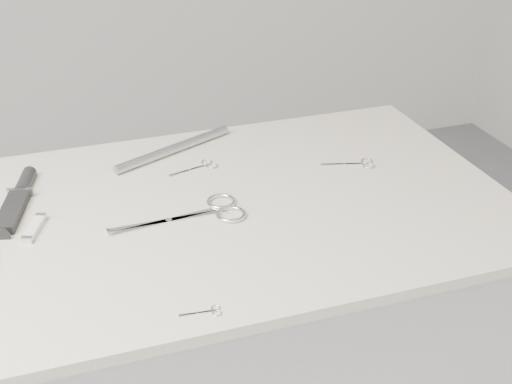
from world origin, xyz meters
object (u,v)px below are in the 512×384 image
object	(u,v)px
large_shears	(206,212)
pocket_knife_b	(34,228)
sheathed_knife	(18,197)
tiny_scissors	(206,312)
embroidery_scissors_b	(200,167)
embroidery_scissors_a	(357,164)
metal_rail	(174,149)

from	to	relation	value
large_shears	pocket_knife_b	distance (m)	0.31
sheathed_knife	pocket_knife_b	world-z (taller)	sheathed_knife
large_shears	tiny_scissors	world-z (taller)	large_shears
sheathed_knife	tiny_scissors	bearing A→B (deg)	-135.87
large_shears	embroidery_scissors_b	world-z (taller)	large_shears
tiny_scissors	embroidery_scissors_a	bearing A→B (deg)	46.75
pocket_knife_b	large_shears	bearing A→B (deg)	-76.20
tiny_scissors	sheathed_knife	distance (m)	0.51
large_shears	tiny_scissors	size ratio (longest dim) A/B	3.93
large_shears	pocket_knife_b	bearing A→B (deg)	168.16
tiny_scissors	sheathed_knife	world-z (taller)	sheathed_knife
tiny_scissors	embroidery_scissors_b	bearing A→B (deg)	81.70
pocket_knife_b	embroidery_scissors_b	bearing A→B (deg)	-45.22
embroidery_scissors_a	metal_rail	world-z (taller)	metal_rail
large_shears	metal_rail	xyz separation A→B (m)	(0.00, 0.27, 0.01)
embroidery_scissors_b	pocket_knife_b	distance (m)	0.37
tiny_scissors	metal_rail	distance (m)	0.56
large_shears	pocket_knife_b	xyz separation A→B (m)	(-0.30, 0.04, 0.00)
tiny_scissors	pocket_knife_b	size ratio (longest dim) A/B	0.71
embroidery_scissors_a	sheathed_knife	distance (m)	0.68
sheathed_knife	pocket_knife_b	size ratio (longest dim) A/B	2.58
embroidery_scissors_b	sheathed_knife	bearing A→B (deg)	168.57
large_shears	metal_rail	distance (m)	0.27
sheathed_knife	pocket_knife_b	xyz separation A→B (m)	(0.02, -0.12, -0.00)
embroidery_scissors_a	embroidery_scissors_b	size ratio (longest dim) A/B	1.03
embroidery_scissors_a	pocket_knife_b	size ratio (longest dim) A/B	1.25
embroidery_scissors_a	sheathed_knife	world-z (taller)	sheathed_knife
large_shears	sheathed_knife	size ratio (longest dim) A/B	1.08
large_shears	embroidery_scissors_b	bearing A→B (deg)	74.11
tiny_scissors	sheathed_knife	size ratio (longest dim) A/B	0.28
sheathed_knife	metal_rail	size ratio (longest dim) A/B	0.77
embroidery_scissors_a	tiny_scissors	world-z (taller)	same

